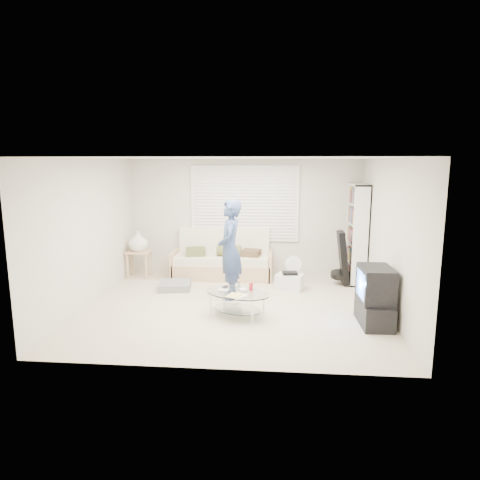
# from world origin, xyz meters

# --- Properties ---
(ground) EXTENTS (5.00, 5.00, 0.00)m
(ground) POSITION_xyz_m (0.00, 0.00, 0.00)
(ground) COLOR #B9AA90
(ground) RESTS_ON ground
(room_shell) EXTENTS (5.02, 4.52, 2.51)m
(room_shell) POSITION_xyz_m (0.00, 0.48, 1.63)
(room_shell) COLOR beige
(room_shell) RESTS_ON ground
(window_blinds) EXTENTS (2.32, 0.08, 1.62)m
(window_blinds) POSITION_xyz_m (0.00, 2.20, 1.55)
(window_blinds) COLOR silver
(window_blinds) RESTS_ON ground
(futon_sofa) EXTENTS (2.11, 0.85, 1.03)m
(futon_sofa) POSITION_xyz_m (-0.44, 1.87, 0.34)
(futon_sofa) COLOR tan
(futon_sofa) RESTS_ON ground
(grey_floor_pillow) EXTENTS (0.67, 0.67, 0.13)m
(grey_floor_pillow) POSITION_xyz_m (-1.25, 0.92, 0.07)
(grey_floor_pillow) COLOR slate
(grey_floor_pillow) RESTS_ON ground
(side_table) EXTENTS (0.50, 0.41, 1.00)m
(side_table) POSITION_xyz_m (-2.22, 1.71, 0.74)
(side_table) COLOR tan
(side_table) RESTS_ON ground
(bookshelf) EXTENTS (0.32, 0.84, 2.00)m
(bookshelf) POSITION_xyz_m (2.32, 1.76, 1.00)
(bookshelf) COLOR white
(bookshelf) RESTS_ON ground
(guitar_case) EXTENTS (0.38, 0.39, 1.07)m
(guitar_case) POSITION_xyz_m (2.02, 1.51, 0.47)
(guitar_case) COLOR black
(guitar_case) RESTS_ON ground
(floor_fan) EXTENTS (0.34, 0.23, 0.57)m
(floor_fan) POSITION_xyz_m (1.05, 1.55, 0.33)
(floor_fan) COLOR white
(floor_fan) RESTS_ON ground
(storage_bin) EXTENTS (0.58, 0.48, 0.35)m
(storage_bin) POSITION_xyz_m (0.97, 1.09, 0.16)
(storage_bin) COLOR white
(storage_bin) RESTS_ON ground
(tv_unit) EXTENTS (0.48, 0.84, 0.89)m
(tv_unit) POSITION_xyz_m (2.20, -0.62, 0.43)
(tv_unit) COLOR black
(tv_unit) RESTS_ON ground
(coffee_table) EXTENTS (1.25, 1.05, 0.52)m
(coffee_table) POSITION_xyz_m (0.09, -0.45, 0.32)
(coffee_table) COLOR silver
(coffee_table) RESTS_ON ground
(standing_person) EXTENTS (0.47, 0.68, 1.79)m
(standing_person) POSITION_xyz_m (-0.13, 0.47, 0.90)
(standing_person) COLOR navy
(standing_person) RESTS_ON ground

